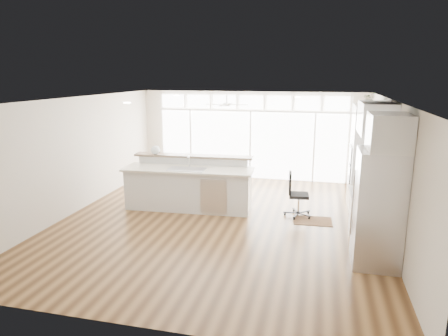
# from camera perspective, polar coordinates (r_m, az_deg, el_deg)

# --- Properties ---
(floor) EXTENTS (7.00, 8.00, 0.02)m
(floor) POSITION_cam_1_polar(r_m,az_deg,el_deg) (9.05, -0.61, -7.60)
(floor) COLOR #4A2E16
(floor) RESTS_ON ground
(ceiling) EXTENTS (7.00, 8.00, 0.02)m
(ceiling) POSITION_cam_1_polar(r_m,az_deg,el_deg) (8.47, -0.65, 9.79)
(ceiling) COLOR white
(ceiling) RESTS_ON wall_back
(wall_back) EXTENTS (7.00, 0.04, 2.70)m
(wall_back) POSITION_cam_1_polar(r_m,az_deg,el_deg) (12.51, 3.87, 4.68)
(wall_back) COLOR beige
(wall_back) RESTS_ON floor
(wall_front) EXTENTS (7.00, 0.04, 2.70)m
(wall_front) POSITION_cam_1_polar(r_m,az_deg,el_deg) (5.04, -11.96, -8.75)
(wall_front) COLOR beige
(wall_front) RESTS_ON floor
(wall_left) EXTENTS (0.04, 8.00, 2.70)m
(wall_left) POSITION_cam_1_polar(r_m,az_deg,el_deg) (10.08, -20.31, 1.79)
(wall_left) COLOR beige
(wall_left) RESTS_ON floor
(wall_right) EXTENTS (0.04, 8.00, 2.70)m
(wall_right) POSITION_cam_1_polar(r_m,az_deg,el_deg) (8.53, 22.83, -0.41)
(wall_right) COLOR beige
(wall_right) RESTS_ON floor
(glass_wall) EXTENTS (5.80, 0.06, 2.08)m
(glass_wall) POSITION_cam_1_polar(r_m,az_deg,el_deg) (12.50, 3.80, 3.28)
(glass_wall) COLOR white
(glass_wall) RESTS_ON wall_back
(transom_row) EXTENTS (5.90, 0.06, 0.40)m
(transom_row) POSITION_cam_1_polar(r_m,az_deg,el_deg) (12.34, 3.90, 9.37)
(transom_row) COLOR white
(transom_row) RESTS_ON wall_back
(desk_window) EXTENTS (0.04, 0.85, 0.85)m
(desk_window) POSITION_cam_1_polar(r_m,az_deg,el_deg) (8.77, 22.39, 1.32)
(desk_window) COLOR white
(desk_window) RESTS_ON wall_right
(ceiling_fan) EXTENTS (1.16, 1.16, 0.32)m
(ceiling_fan) POSITION_cam_1_polar(r_m,az_deg,el_deg) (11.32, 0.38, 9.56)
(ceiling_fan) COLOR white
(ceiling_fan) RESTS_ON ceiling
(recessed_lights) EXTENTS (3.40, 3.00, 0.02)m
(recessed_lights) POSITION_cam_1_polar(r_m,az_deg,el_deg) (8.66, -0.32, 9.74)
(recessed_lights) COLOR white
(recessed_lights) RESTS_ON ceiling
(oven_cabinet) EXTENTS (0.64, 1.20, 2.50)m
(oven_cabinet) POSITION_cam_1_polar(r_m,az_deg,el_deg) (10.25, 19.44, 1.46)
(oven_cabinet) COLOR silver
(oven_cabinet) RESTS_ON floor
(desk_nook) EXTENTS (0.72, 1.30, 0.76)m
(desk_nook) POSITION_cam_1_polar(r_m,az_deg,el_deg) (9.02, 19.66, -5.85)
(desk_nook) COLOR silver
(desk_nook) RESTS_ON floor
(upper_cabinets) EXTENTS (0.64, 1.30, 0.64)m
(upper_cabinets) POSITION_cam_1_polar(r_m,az_deg,el_deg) (8.61, 20.94, 6.65)
(upper_cabinets) COLOR silver
(upper_cabinets) RESTS_ON wall_right
(refrigerator) EXTENTS (0.76, 0.90, 2.00)m
(refrigerator) POSITION_cam_1_polar(r_m,az_deg,el_deg) (7.27, 21.16, -5.39)
(refrigerator) COLOR silver
(refrigerator) RESTS_ON floor
(fridge_cabinet) EXTENTS (0.64, 0.90, 0.60)m
(fridge_cabinet) POSITION_cam_1_polar(r_m,az_deg,el_deg) (6.99, 22.53, 4.75)
(fridge_cabinet) COLOR silver
(fridge_cabinet) RESTS_ON wall_right
(framed_photos) EXTENTS (0.06, 0.22, 0.80)m
(framed_photos) POSITION_cam_1_polar(r_m,az_deg,el_deg) (9.40, 21.77, 1.19)
(framed_photos) COLOR black
(framed_photos) RESTS_ON wall_right
(kitchen_island) EXTENTS (3.19, 1.36, 1.24)m
(kitchen_island) POSITION_cam_1_polar(r_m,az_deg,el_deg) (9.69, -5.11, -2.31)
(kitchen_island) COLOR silver
(kitchen_island) RESTS_ON floor
(rug) EXTENTS (0.87, 0.65, 0.01)m
(rug) POSITION_cam_1_polar(r_m,az_deg,el_deg) (9.25, 12.58, -7.36)
(rug) COLOR #3A2112
(rug) RESTS_ON floor
(office_chair) EXTENTS (0.57, 0.54, 1.03)m
(office_chair) POSITION_cam_1_polar(r_m,az_deg,el_deg) (9.33, 10.65, -3.79)
(office_chair) COLOR black
(office_chair) RESTS_ON floor
(fishbowl) EXTENTS (0.26, 0.26, 0.22)m
(fishbowl) POSITION_cam_1_polar(r_m,az_deg,el_deg) (10.18, -9.77, 2.55)
(fishbowl) COLOR silver
(fishbowl) RESTS_ON kitchen_island
(monitor) EXTENTS (0.12, 0.52, 0.43)m
(monitor) POSITION_cam_1_polar(r_m,az_deg,el_deg) (8.84, 19.44, -2.19)
(monitor) COLOR black
(monitor) RESTS_ON desk_nook
(keyboard) EXTENTS (0.16, 0.34, 0.02)m
(keyboard) POSITION_cam_1_polar(r_m,az_deg,el_deg) (8.88, 18.25, -3.40)
(keyboard) COLOR silver
(keyboard) RESTS_ON desk_nook
(potted_plant) EXTENTS (0.28, 0.31, 0.24)m
(potted_plant) POSITION_cam_1_polar(r_m,az_deg,el_deg) (10.07, 20.04, 9.11)
(potted_plant) COLOR #264F21
(potted_plant) RESTS_ON oven_cabinet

